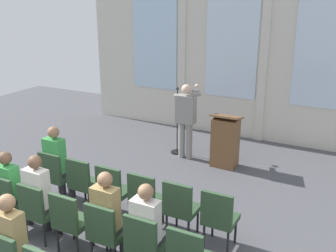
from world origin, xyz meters
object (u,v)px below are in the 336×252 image
(speaker, at_px, (186,116))
(audience_r1_c4, at_px, (148,226))
(chair_r1_c3, at_px, (105,230))
(chair_r0_c5, at_px, (219,216))
(chair_r0_c0, at_px, (55,173))
(chair_r0_c1, at_px, (83,181))
(audience_r1_c0, at_px, (11,186))
(chair_r1_c1, at_px, (38,209))
(chair_r1_c0, at_px, (8,199))
(lectern, at_px, (225,141))
(audience_r2_c2, at_px, (14,241))
(chair_r0_c3, at_px, (145,197))
(mic_stand, at_px, (177,139))
(chair_r0_c4, at_px, (180,206))
(audience_r0_c0, at_px, (57,160))
(audience_r1_c1, at_px, (40,193))
(audience_r1_c3, at_px, (108,213))
(chair_r1_c2, at_px, (70,219))
(chair_r1_c4, at_px, (145,243))
(chair_r0_c2, at_px, (113,188))

(speaker, xyz_separation_m, audience_r1_c4, (1.25, -3.81, -0.24))
(chair_r1_c3, bearing_deg, chair_r0_c5, 40.49)
(chair_r0_c0, bearing_deg, chair_r0_c1, 0.00)
(audience_r1_c0, bearing_deg, chair_r0_c1, 57.52)
(chair_r1_c1, bearing_deg, chair_r1_c0, 180.00)
(chair_r1_c1, bearing_deg, chair_r0_c0, 120.35)
(chair_r1_c1, distance_m, audience_r1_c4, 1.83)
(lectern, bearing_deg, chair_r1_c3, -94.30)
(chair_r1_c1, bearing_deg, audience_r2_c2, -57.64)
(chair_r0_c3, height_order, chair_r1_c0, same)
(chair_r1_c3, distance_m, audience_r1_c4, 0.64)
(mic_stand, bearing_deg, chair_r0_c4, -62.99)
(mic_stand, height_order, audience_r1_c4, mic_stand)
(lectern, xyz_separation_m, audience_r1_c4, (0.32, -3.78, 0.18))
(chair_r0_c5, xyz_separation_m, chair_r1_c3, (-1.21, -1.03, 0.00))
(chair_r0_c1, bearing_deg, chair_r0_c3, 0.00)
(audience_r1_c0, height_order, chair_r1_c3, audience_r1_c0)
(chair_r0_c0, height_order, audience_r2_c2, audience_r2_c2)
(audience_r0_c0, xyz_separation_m, chair_r0_c3, (1.82, -0.08, -0.23))
(audience_r0_c0, height_order, audience_r2_c2, audience_r2_c2)
(audience_r1_c1, distance_m, audience_r1_c3, 1.21)
(chair_r1_c0, xyz_separation_m, audience_r1_c0, (0.00, 0.08, 0.19))
(chair_r0_c4, bearing_deg, chair_r0_c1, 180.00)
(chair_r1_c2, bearing_deg, chair_r1_c4, 0.00)
(chair_r0_c0, distance_m, chair_r1_c1, 1.20)
(chair_r0_c3, xyz_separation_m, chair_r1_c0, (-1.82, -1.03, 0.00))
(audience_r0_c0, bearing_deg, chair_r0_c2, -3.70)
(speaker, bearing_deg, chair_r0_c1, -101.28)
(chair_r0_c0, bearing_deg, audience_r0_c0, 90.00)
(lectern, height_order, chair_r1_c0, lectern)
(chair_r0_c3, bearing_deg, speaker, 102.65)
(audience_r0_c0, xyz_separation_m, chair_r1_c0, (0.00, -1.11, -0.23))
(audience_r1_c1, distance_m, audience_r1_c4, 1.82)
(chair_r0_c5, xyz_separation_m, audience_r1_c0, (-3.03, -0.95, 0.19))
(mic_stand, xyz_separation_m, chair_r0_c5, (2.14, -3.00, 0.20))
(chair_r0_c0, bearing_deg, audience_r1_c4, -21.48)
(audience_r0_c0, height_order, chair_r1_c2, audience_r0_c0)
(speaker, distance_m, audience_r2_c2, 4.85)
(audience_r1_c0, distance_m, audience_r1_c1, 0.61)
(mic_stand, distance_m, chair_r0_c1, 3.02)
(chair_r1_c2, distance_m, chair_r1_c4, 1.21)
(audience_r2_c2, bearing_deg, chair_r1_c0, 141.72)
(chair_r0_c3, bearing_deg, audience_r1_c0, -152.36)
(chair_r1_c4, height_order, audience_r2_c2, audience_r2_c2)
(chair_r1_c3, bearing_deg, chair_r1_c2, 180.00)
(chair_r1_c0, bearing_deg, speaker, 73.19)
(chair_r1_c3, height_order, audience_r1_c3, audience_r1_c3)
(chair_r0_c1, bearing_deg, chair_r1_c2, -59.65)
(audience_r2_c2, bearing_deg, chair_r0_c3, 73.07)
(lectern, distance_m, chair_r1_c3, 3.87)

